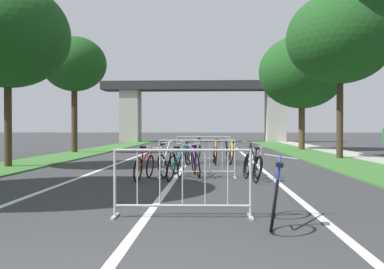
{
  "coord_description": "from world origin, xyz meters",
  "views": [
    {
      "loc": [
        1.01,
        -3.21,
        1.36
      ],
      "look_at": [
        -0.1,
        21.19,
        1.03
      ],
      "focal_mm": 42.03,
      "sensor_mm": 36.0,
      "label": 1
    }
  ],
  "objects_px": {
    "crowd_barrier_nearest": "(183,184)",
    "bicycle_red_4": "(144,166)",
    "bicycle_green_5": "(187,154)",
    "bicycle_white_3": "(253,164)",
    "bicycle_orange_9": "(215,154)",
    "tree_right_oak_mid": "(340,38)",
    "tree_left_pine_far": "(8,35)",
    "bicycle_black_0": "(252,166)",
    "tree_left_oak_near": "(74,65)",
    "bicycle_purple_8": "(195,163)",
    "bicycle_teal_6": "(177,165)",
    "bicycle_blue_7": "(275,197)",
    "bicycle_black_10": "(227,153)",
    "crowd_barrier_third": "(203,150)",
    "bicycle_silver_1": "(168,163)",
    "crowd_barrier_second": "(197,159)",
    "bicycle_yellow_2": "(231,154)",
    "bicycle_silver_11": "(197,153)",
    "tree_right_maple_mid": "(302,72)"
  },
  "relations": [
    {
      "from": "crowd_barrier_nearest",
      "to": "bicycle_black_10",
      "type": "distance_m",
      "value": 11.5
    },
    {
      "from": "bicycle_green_5",
      "to": "bicycle_red_4",
      "type": "bearing_deg",
      "value": 82.84
    },
    {
      "from": "bicycle_teal_6",
      "to": "crowd_barrier_second",
      "type": "bearing_deg",
      "value": 54.4
    },
    {
      "from": "tree_right_maple_mid",
      "to": "bicycle_black_10",
      "type": "xyz_separation_m",
      "value": [
        -5.04,
        -10.38,
        -4.57
      ]
    },
    {
      "from": "bicycle_white_3",
      "to": "bicycle_orange_9",
      "type": "xyz_separation_m",
      "value": [
        -1.05,
        4.45,
        0.02
      ]
    },
    {
      "from": "bicycle_green_5",
      "to": "tree_right_maple_mid",
      "type": "bearing_deg",
      "value": -118.22
    },
    {
      "from": "tree_left_pine_far",
      "to": "bicycle_black_0",
      "type": "bearing_deg",
      "value": -23.82
    },
    {
      "from": "tree_right_oak_mid",
      "to": "bicycle_red_4",
      "type": "xyz_separation_m",
      "value": [
        -7.43,
        -8.44,
        -4.98
      ]
    },
    {
      "from": "bicycle_teal_6",
      "to": "crowd_barrier_nearest",
      "type": "bearing_deg",
      "value": -73.59
    },
    {
      "from": "crowd_barrier_second",
      "to": "bicycle_blue_7",
      "type": "relative_size",
      "value": 1.21
    },
    {
      "from": "bicycle_red_4",
      "to": "bicycle_orange_9",
      "type": "xyz_separation_m",
      "value": [
        1.89,
        5.41,
        0.01
      ]
    },
    {
      "from": "bicycle_black_0",
      "to": "bicycle_yellow_2",
      "type": "xyz_separation_m",
      "value": [
        -0.33,
        5.54,
        -0.01
      ]
    },
    {
      "from": "bicycle_white_3",
      "to": "bicycle_blue_7",
      "type": "relative_size",
      "value": 0.91
    },
    {
      "from": "tree_left_pine_far",
      "to": "bicycle_purple_8",
      "type": "bearing_deg",
      "value": -21.24
    },
    {
      "from": "bicycle_silver_1",
      "to": "bicycle_silver_11",
      "type": "relative_size",
      "value": 0.97
    },
    {
      "from": "bicycle_black_0",
      "to": "bicycle_silver_1",
      "type": "relative_size",
      "value": 0.97
    },
    {
      "from": "bicycle_black_0",
      "to": "bicycle_blue_7",
      "type": "xyz_separation_m",
      "value": [
        -0.13,
        -5.25,
        0.0
      ]
    },
    {
      "from": "tree_right_oak_mid",
      "to": "bicycle_orange_9",
      "type": "distance_m",
      "value": 8.03
    },
    {
      "from": "tree_right_oak_mid",
      "to": "bicycle_orange_9",
      "type": "xyz_separation_m",
      "value": [
        -5.54,
        -3.03,
        -4.97
      ]
    },
    {
      "from": "tree_right_oak_mid",
      "to": "bicycle_orange_9",
      "type": "height_order",
      "value": "tree_right_oak_mid"
    },
    {
      "from": "bicycle_black_0",
      "to": "bicycle_silver_1",
      "type": "distance_m",
      "value": 2.5
    },
    {
      "from": "bicycle_orange_9",
      "to": "crowd_barrier_third",
      "type": "bearing_deg",
      "value": 124.35
    },
    {
      "from": "bicycle_teal_6",
      "to": "bicycle_silver_11",
      "type": "relative_size",
      "value": 0.98
    },
    {
      "from": "crowd_barrier_nearest",
      "to": "tree_right_oak_mid",
      "type": "bearing_deg",
      "value": 65.44
    },
    {
      "from": "tree_left_oak_near",
      "to": "bicycle_black_10",
      "type": "relative_size",
      "value": 4.1
    },
    {
      "from": "bicycle_black_0",
      "to": "bicycle_red_4",
      "type": "height_order",
      "value": "bicycle_black_0"
    },
    {
      "from": "bicycle_black_0",
      "to": "bicycle_red_4",
      "type": "bearing_deg",
      "value": 169.45
    },
    {
      "from": "tree_left_pine_far",
      "to": "bicycle_orange_9",
      "type": "bearing_deg",
      "value": 14.52
    },
    {
      "from": "bicycle_silver_1",
      "to": "bicycle_white_3",
      "type": "height_order",
      "value": "bicycle_silver_1"
    },
    {
      "from": "tree_left_oak_near",
      "to": "bicycle_purple_8",
      "type": "height_order",
      "value": "tree_left_oak_near"
    },
    {
      "from": "bicycle_silver_1",
      "to": "bicycle_blue_7",
      "type": "bearing_deg",
      "value": -58.81
    },
    {
      "from": "bicycle_blue_7",
      "to": "bicycle_silver_11",
      "type": "relative_size",
      "value": 1.01
    },
    {
      "from": "tree_left_pine_far",
      "to": "bicycle_green_5",
      "type": "height_order",
      "value": "tree_left_pine_far"
    },
    {
      "from": "crowd_barrier_second",
      "to": "bicycle_silver_1",
      "type": "height_order",
      "value": "crowd_barrier_second"
    },
    {
      "from": "bicycle_silver_1",
      "to": "bicycle_white_3",
      "type": "bearing_deg",
      "value": 11.93
    },
    {
      "from": "bicycle_green_5",
      "to": "bicycle_orange_9",
      "type": "bearing_deg",
      "value": -178.86
    },
    {
      "from": "bicycle_silver_1",
      "to": "bicycle_orange_9",
      "type": "height_order",
      "value": "bicycle_silver_1"
    },
    {
      "from": "crowd_barrier_nearest",
      "to": "bicycle_red_4",
      "type": "xyz_separation_m",
      "value": [
        -1.34,
        4.9,
        -0.16
      ]
    },
    {
      "from": "bicycle_orange_9",
      "to": "bicycle_black_10",
      "type": "distance_m",
      "value": 1.25
    },
    {
      "from": "tree_right_oak_mid",
      "to": "crowd_barrier_third",
      "type": "height_order",
      "value": "tree_right_oak_mid"
    },
    {
      "from": "tree_left_oak_near",
      "to": "crowd_barrier_second",
      "type": "bearing_deg",
      "value": -59.66
    },
    {
      "from": "tree_right_oak_mid",
      "to": "bicycle_teal_6",
      "type": "xyz_separation_m",
      "value": [
        -6.58,
        -8.38,
        -4.95
      ]
    },
    {
      "from": "bicycle_blue_7",
      "to": "bicycle_orange_9",
      "type": "bearing_deg",
      "value": 102.98
    },
    {
      "from": "crowd_barrier_second",
      "to": "bicycle_red_4",
      "type": "xyz_separation_m",
      "value": [
        -1.37,
        -0.55,
        -0.16
      ]
    },
    {
      "from": "bicycle_silver_1",
      "to": "bicycle_green_5",
      "type": "distance_m",
      "value": 4.46
    },
    {
      "from": "bicycle_red_4",
      "to": "bicycle_green_5",
      "type": "height_order",
      "value": "bicycle_green_5"
    },
    {
      "from": "tree_right_maple_mid",
      "to": "bicycle_green_5",
      "type": "distance_m",
      "value": 14.03
    },
    {
      "from": "bicycle_silver_1",
      "to": "crowd_barrier_third",
      "type": "bearing_deg",
      "value": 92.0
    },
    {
      "from": "bicycle_red_4",
      "to": "bicycle_silver_1",
      "type": "bearing_deg",
      "value": 70.06
    },
    {
      "from": "crowd_barrier_third",
      "to": "bicycle_silver_1",
      "type": "bearing_deg",
      "value": -100.15
    }
  ]
}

